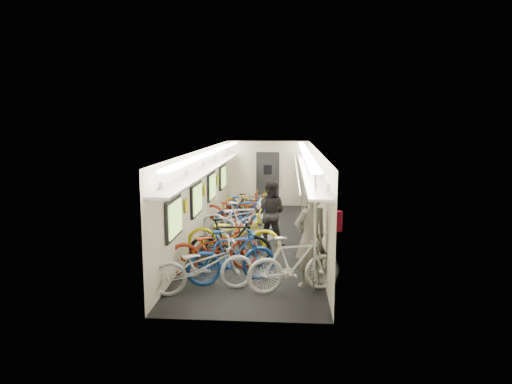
# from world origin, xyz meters

# --- Properties ---
(train_car_shell) EXTENTS (10.00, 10.00, 10.00)m
(train_car_shell) POSITION_xyz_m (-0.36, 0.71, 1.66)
(train_car_shell) COLOR black
(train_car_shell) RESTS_ON ground
(bicycle_0) EXTENTS (2.03, 1.34, 1.01)m
(bicycle_0) POSITION_xyz_m (-0.77, -3.81, 0.50)
(bicycle_0) COLOR #B9B8BD
(bicycle_0) RESTS_ON ground
(bicycle_1) EXTENTS (1.85, 1.15, 1.08)m
(bicycle_1) POSITION_xyz_m (-0.30, -3.32, 0.54)
(bicycle_1) COLOR navy
(bicycle_1) RESTS_ON ground
(bicycle_2) EXTENTS (2.09, 1.44, 1.04)m
(bicycle_2) POSITION_xyz_m (-0.77, -2.62, 0.52)
(bicycle_2) COLOR maroon
(bicycle_2) RESTS_ON ground
(bicycle_3) EXTENTS (1.83, 0.66, 1.08)m
(bicycle_3) POSITION_xyz_m (-0.47, -2.29, 0.54)
(bicycle_3) COLOR black
(bicycle_3) RESTS_ON ground
(bicycle_4) EXTENTS (2.21, 0.90, 1.14)m
(bicycle_4) POSITION_xyz_m (-0.45, -1.80, 0.57)
(bicycle_4) COLOR gold
(bicycle_4) RESTS_ON ground
(bicycle_5) EXTENTS (1.87, 0.81, 1.09)m
(bicycle_5) POSITION_xyz_m (-0.36, -0.35, 0.54)
(bicycle_5) COLOR silver
(bicycle_5) RESTS_ON ground
(bicycle_6) EXTENTS (2.08, 0.74, 1.09)m
(bicycle_6) POSITION_xyz_m (-0.52, 0.02, 0.54)
(bicycle_6) COLOR #B7B9BC
(bicycle_6) RESTS_ON ground
(bicycle_7) EXTENTS (1.83, 0.73, 1.07)m
(bicycle_7) POSITION_xyz_m (-0.41, 0.66, 0.54)
(bicycle_7) COLOR navy
(bicycle_7) RESTS_ON ground
(bicycle_8) EXTENTS (2.20, 0.83, 1.14)m
(bicycle_8) POSITION_xyz_m (-0.72, 1.06, 0.57)
(bicycle_8) COLOR maroon
(bicycle_8) RESTS_ON ground
(bicycle_9) EXTENTS (1.65, 1.07, 0.96)m
(bicycle_9) POSITION_xyz_m (-0.39, 1.62, 0.48)
(bicycle_9) COLOR black
(bicycle_9) RESTS_ON ground
(bicycle_10) EXTENTS (1.87, 0.66, 0.98)m
(bicycle_10) POSITION_xyz_m (-0.47, 2.96, 0.49)
(bicycle_10) COLOR gold
(bicycle_10) RESTS_ON ground
(bicycle_11) EXTENTS (1.85, 0.99, 1.07)m
(bicycle_11) POSITION_xyz_m (0.90, -3.70, 0.54)
(bicycle_11) COLOR silver
(bicycle_11) RESTS_ON ground
(bicycle_12) EXTENTS (1.90, 1.17, 0.94)m
(bicycle_12) POSITION_xyz_m (-0.35, 3.60, 0.47)
(bicycle_12) COLOR slate
(bicycle_12) RESTS_ON ground
(passenger_near) EXTENTS (0.83, 0.74, 1.91)m
(passenger_near) POSITION_xyz_m (1.20, -3.36, 0.95)
(passenger_near) COLOR slate
(passenger_near) RESTS_ON ground
(passenger_mid) EXTENTS (0.92, 0.77, 1.69)m
(passenger_mid) POSITION_xyz_m (0.31, -0.58, 0.85)
(passenger_mid) COLOR black
(passenger_mid) RESTS_ON ground
(backpack) EXTENTS (0.29, 0.20, 0.38)m
(backpack) POSITION_xyz_m (1.64, -3.37, 1.28)
(backpack) COLOR #B5122B
(backpack) RESTS_ON passenger_near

